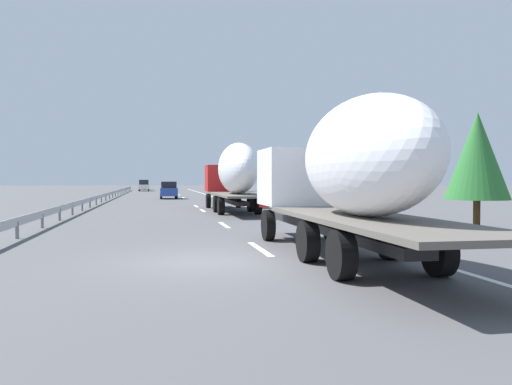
# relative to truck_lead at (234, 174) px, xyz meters

# --- Properties ---
(ground_plane) EXTENTS (260.00, 260.00, 0.00)m
(ground_plane) POSITION_rel_truck_lead_xyz_m (20.75, 3.60, -2.43)
(ground_plane) COLOR #4C4C4F
(lane_stripe_0) EXTENTS (3.20, 0.20, 0.01)m
(lane_stripe_0) POSITION_rel_truck_lead_xyz_m (-17.25, 1.80, -2.43)
(lane_stripe_0) COLOR white
(lane_stripe_0) RESTS_ON ground_plane
(lane_stripe_1) EXTENTS (3.20, 0.20, 0.01)m
(lane_stripe_1) POSITION_rel_truck_lead_xyz_m (-8.95, 1.80, -2.43)
(lane_stripe_1) COLOR white
(lane_stripe_1) RESTS_ON ground_plane
(lane_stripe_2) EXTENTS (3.20, 0.20, 0.01)m
(lane_stripe_2) POSITION_rel_truck_lead_xyz_m (2.28, 1.80, -2.43)
(lane_stripe_2) COLOR white
(lane_stripe_2) RESTS_ON ground_plane
(lane_stripe_3) EXTENTS (3.20, 0.20, 0.01)m
(lane_stripe_3) POSITION_rel_truck_lead_xyz_m (7.90, 1.80, -2.43)
(lane_stripe_3) COLOR white
(lane_stripe_3) RESTS_ON ground_plane
(lane_stripe_4) EXTENTS (3.20, 0.20, 0.01)m
(lane_stripe_4) POSITION_rel_truck_lead_xyz_m (26.74, 1.80, -2.43)
(lane_stripe_4) COLOR white
(lane_stripe_4) RESTS_ON ground_plane
(lane_stripe_5) EXTENTS (3.20, 0.20, 0.01)m
(lane_stripe_5) POSITION_rel_truck_lead_xyz_m (37.63, 1.80, -2.43)
(lane_stripe_5) COLOR white
(lane_stripe_5) RESTS_ON ground_plane
(edge_line_right) EXTENTS (110.00, 0.20, 0.01)m
(edge_line_right) POSITION_rel_truck_lead_xyz_m (25.75, -1.90, -2.43)
(edge_line_right) COLOR white
(edge_line_right) RESTS_ON ground_plane
(truck_lead) EXTENTS (14.09, 2.55, 4.26)m
(truck_lead) POSITION_rel_truck_lead_xyz_m (0.00, 0.00, 0.00)
(truck_lead) COLOR #B21919
(truck_lead) RESTS_ON ground_plane
(truck_trailing) EXTENTS (13.05, 2.55, 4.02)m
(truck_trailing) POSITION_rel_truck_lead_xyz_m (-19.57, -0.00, -0.12)
(truck_trailing) COLOR silver
(truck_trailing) RESTS_ON ground_plane
(car_red_compact) EXTENTS (4.19, 1.79, 1.99)m
(car_red_compact) POSITION_rel_truck_lead_xyz_m (72.87, 7.10, -1.45)
(car_red_compact) COLOR red
(car_red_compact) RESTS_ON ground_plane
(car_blue_sedan) EXTENTS (4.33, 1.82, 1.84)m
(car_blue_sedan) POSITION_rel_truck_lead_xyz_m (24.16, 3.51, -1.50)
(car_blue_sedan) COLOR #28479E
(car_blue_sedan) RESTS_ON ground_plane
(car_white_van) EXTENTS (4.64, 1.82, 2.00)m
(car_white_van) POSITION_rel_truck_lead_xyz_m (61.97, 6.93, -1.44)
(car_white_van) COLOR white
(car_white_van) RESTS_ON ground_plane
(road_sign) EXTENTS (0.10, 0.90, 3.46)m
(road_sign) POSITION_rel_truck_lead_xyz_m (18.73, -3.10, -0.05)
(road_sign) COLOR gray
(road_sign) RESTS_ON ground_plane
(tree_0) EXTENTS (3.26, 3.26, 5.61)m
(tree_0) POSITION_rel_truck_lead_xyz_m (60.03, -7.30, 1.30)
(tree_0) COLOR #472D19
(tree_0) RESTS_ON ground_plane
(tree_1) EXTENTS (3.89, 3.89, 7.47)m
(tree_1) POSITION_rel_truck_lead_xyz_m (57.44, -9.85, 2.04)
(tree_1) COLOR #472D19
(tree_1) RESTS_ON ground_plane
(tree_2) EXTENTS (2.53, 2.53, 4.77)m
(tree_2) POSITION_rel_truck_lead_xyz_m (-13.64, -7.78, 0.58)
(tree_2) COLOR #472D19
(tree_2) RESTS_ON ground_plane
(tree_3) EXTENTS (2.98, 2.98, 5.38)m
(tree_3) POSITION_rel_truck_lead_xyz_m (27.83, -9.67, 1.18)
(tree_3) COLOR #472D19
(tree_3) RESTS_ON ground_plane
(guardrail_median) EXTENTS (94.00, 0.10, 0.76)m
(guardrail_median) POSITION_rel_truck_lead_xyz_m (23.75, 9.60, -1.85)
(guardrail_median) COLOR #9EA0A5
(guardrail_median) RESTS_ON ground_plane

